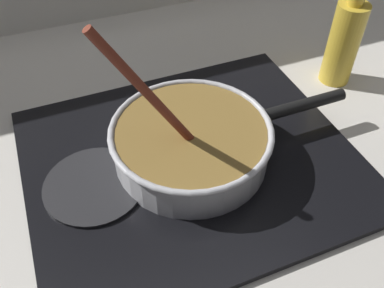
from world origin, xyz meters
The scene contains 6 objects.
ground centered at (0.00, 0.00, -0.02)m, with size 2.40×1.60×0.04m, color beige.
hob_plate centered at (0.00, 0.22, 0.01)m, with size 0.56×0.48×0.01m, color black.
burner_ring centered at (0.00, 0.22, 0.02)m, with size 0.16×0.16×0.01m, color #592D0C.
spare_burner centered at (-0.17, 0.22, 0.01)m, with size 0.17×0.17×0.01m, color #262628.
cooking_pan centered at (0.00, 0.22, 0.05)m, with size 0.44×0.27×0.28m.
sauce_bottle centered at (0.38, 0.33, 0.10)m, with size 0.06×0.06×0.23m.
Camera 1 is at (-0.18, -0.24, 0.54)m, focal length 39.00 mm.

